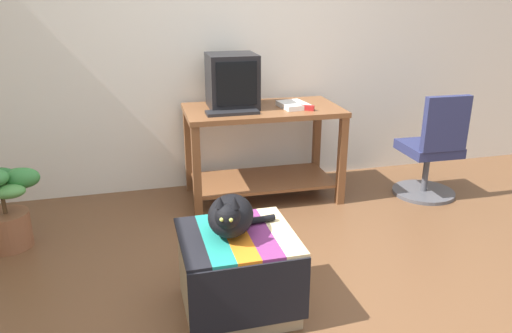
% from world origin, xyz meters
% --- Properties ---
extents(ground_plane, '(14.00, 14.00, 0.00)m').
position_xyz_m(ground_plane, '(0.00, 0.00, 0.00)').
color(ground_plane, brown).
extents(back_wall, '(8.00, 0.10, 2.60)m').
position_xyz_m(back_wall, '(0.00, 2.05, 1.30)').
color(back_wall, silver).
rests_on(back_wall, ground_plane).
extents(desk, '(1.26, 0.70, 0.77)m').
position_xyz_m(desk, '(0.22, 1.60, 0.52)').
color(desk, brown).
rests_on(desk, ground_plane).
extents(tv_monitor, '(0.39, 0.40, 0.42)m').
position_xyz_m(tv_monitor, '(-0.01, 1.68, 0.97)').
color(tv_monitor, black).
rests_on(tv_monitor, desk).
extents(keyboard, '(0.40, 0.15, 0.02)m').
position_xyz_m(keyboard, '(-0.06, 1.46, 0.78)').
color(keyboard, black).
rests_on(keyboard, desk).
extents(book, '(0.23, 0.28, 0.04)m').
position_xyz_m(book, '(0.46, 1.54, 0.79)').
color(book, white).
rests_on(book, desk).
extents(ottoman_with_blanket, '(0.60, 0.58, 0.45)m').
position_xyz_m(ottoman_with_blanket, '(-0.33, 0.11, 0.23)').
color(ottoman_with_blanket, tan).
rests_on(ottoman_with_blanket, ground_plane).
extents(cat, '(0.43, 0.40, 0.26)m').
position_xyz_m(cat, '(-0.35, 0.14, 0.56)').
color(cat, black).
rests_on(cat, ottoman_with_blanket).
extents(potted_plant, '(0.41, 0.36, 0.59)m').
position_xyz_m(potted_plant, '(-1.66, 1.20, 0.29)').
color(potted_plant, brown).
rests_on(potted_plant, ground_plane).
extents(office_chair, '(0.52, 0.52, 0.89)m').
position_xyz_m(office_chair, '(1.58, 1.23, 0.39)').
color(office_chair, '#4C4C51').
rests_on(office_chair, ground_plane).
extents(stapler, '(0.11, 0.09, 0.04)m').
position_xyz_m(stapler, '(0.54, 1.42, 0.79)').
color(stapler, '#A31E1E').
rests_on(stapler, desk).
extents(pen, '(0.11, 0.10, 0.01)m').
position_xyz_m(pen, '(0.55, 1.59, 0.77)').
color(pen, '#B7B7BC').
rests_on(pen, desk).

